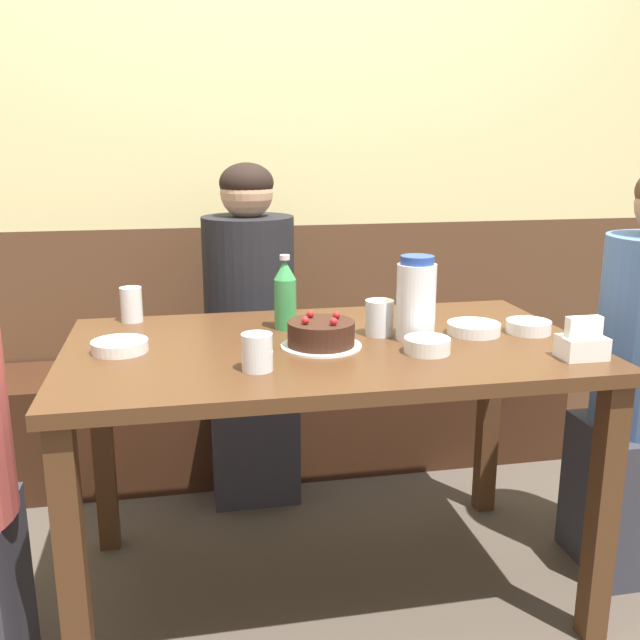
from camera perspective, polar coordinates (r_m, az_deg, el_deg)
ground_plane at (r=2.21m, az=0.52°, el=-20.48°), size 12.00×12.00×0.00m
back_wall at (r=2.85m, az=-3.82°, el=14.06°), size 4.80×0.04×2.50m
bench_seat at (r=2.83m, az=-2.89°, el=-7.44°), size 2.22×0.38×0.42m
dining_table at (r=1.92m, az=0.56°, el=-4.57°), size 1.37×0.78×0.74m
birthday_cake at (r=1.84m, az=0.09°, el=-1.16°), size 0.21×0.21×0.09m
water_pitcher at (r=1.91m, az=7.69°, el=1.67°), size 0.11×0.11×0.23m
soju_bottle at (r=2.01m, az=-2.80°, el=2.09°), size 0.06×0.06×0.21m
napkin_holder at (r=1.86m, az=20.25°, el=-1.74°), size 0.11×0.08×0.11m
bowl_soup_white at (r=1.87m, az=-15.72°, el=-2.03°), size 0.14×0.14×0.03m
bowl_rice_small at (r=2.06m, az=16.34°, el=-0.52°), size 0.12×0.12×0.03m
bowl_side_dish at (r=1.82m, az=8.57°, el=-2.01°), size 0.12×0.12×0.04m
bowl_sauce_shallow at (r=2.01m, az=12.19°, el=-0.66°), size 0.15×0.15×0.03m
glass_water_tall at (r=1.66m, az=-5.05°, el=-2.57°), size 0.07×0.07×0.09m
glass_tumbler_short at (r=1.96m, az=4.77°, el=0.18°), size 0.08×0.08×0.10m
glass_shot_small at (r=2.17m, az=-14.85°, el=1.21°), size 0.06×0.06×0.10m
person_pale_blue_shirt at (r=2.54m, az=-5.58°, el=-1.91°), size 0.32×0.34×1.18m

